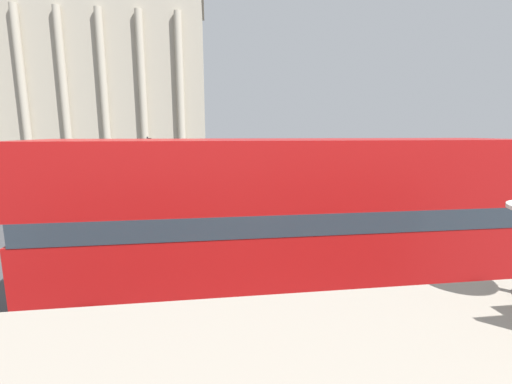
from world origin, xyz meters
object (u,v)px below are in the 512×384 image
(car_navy, at_px, (147,175))
(pedestrian_black, at_px, (195,203))
(traffic_light_near, at_px, (270,184))
(traffic_light_mid, at_px, (152,163))
(plaza_building_left, at_px, (101,82))
(traffic_light_far, at_px, (149,155))
(pedestrian_yellow, at_px, (265,167))
(double_decker_bus, at_px, (286,218))
(pedestrian_white, at_px, (207,197))
(pedestrian_red, at_px, (156,185))

(car_navy, bearing_deg, pedestrian_black, 21.64)
(traffic_light_near, xyz_separation_m, traffic_light_mid, (-5.58, 8.21, 0.11))
(plaza_building_left, xyz_separation_m, traffic_light_far, (10.12, -24.82, -8.62))
(plaza_building_left, distance_m, traffic_light_mid, 34.40)
(pedestrian_yellow, bearing_deg, traffic_light_far, -98.12)
(traffic_light_mid, height_order, traffic_light_far, traffic_light_far)
(traffic_light_far, bearing_deg, double_decker_bus, -72.28)
(traffic_light_near, distance_m, pedestrian_white, 5.60)
(traffic_light_mid, bearing_deg, pedestrian_white, -46.46)
(traffic_light_mid, distance_m, car_navy, 9.39)
(car_navy, bearing_deg, traffic_light_far, 18.40)
(pedestrian_white, bearing_deg, car_navy, 171.36)
(traffic_light_mid, bearing_deg, car_navy, 101.75)
(double_decker_bus, distance_m, pedestrian_yellow, 24.47)
(car_navy, bearing_deg, pedestrian_white, 25.95)
(double_decker_bus, distance_m, traffic_light_near, 5.03)
(traffic_light_mid, bearing_deg, pedestrian_red, 93.22)
(double_decker_bus, distance_m, pedestrian_red, 15.64)
(traffic_light_far, height_order, pedestrian_white, traffic_light_far)
(pedestrian_yellow, bearing_deg, car_navy, -112.35)
(traffic_light_far, height_order, car_navy, traffic_light_far)
(double_decker_bus, relative_size, pedestrian_yellow, 6.16)
(traffic_light_mid, height_order, pedestrian_yellow, traffic_light_mid)
(traffic_light_mid, xyz_separation_m, pedestrian_black, (2.61, -4.86, -1.45))
(pedestrian_black, bearing_deg, pedestrian_white, -30.16)
(pedestrian_yellow, bearing_deg, plaza_building_left, -168.52)
(double_decker_bus, relative_size, plaza_building_left, 0.38)
(double_decker_bus, relative_size, traffic_light_near, 3.05)
(traffic_light_mid, xyz_separation_m, pedestrian_yellow, (8.57, 10.98, -1.44))
(traffic_light_near, distance_m, traffic_light_far, 16.16)
(pedestrian_black, bearing_deg, pedestrian_red, 12.89)
(traffic_light_far, xyz_separation_m, pedestrian_white, (4.38, -9.80, -1.57))
(double_decker_bus, relative_size, car_navy, 2.61)
(traffic_light_near, relative_size, traffic_light_far, 0.91)
(pedestrian_yellow, bearing_deg, double_decker_bus, -41.15)
(traffic_light_mid, bearing_deg, pedestrian_yellow, 52.03)
(car_navy, distance_m, pedestrian_black, 14.60)
(plaza_building_left, xyz_separation_m, pedestrian_red, (11.24, -29.79, -10.23))
(plaza_building_left, relative_size, pedestrian_white, 16.72)
(car_navy, height_order, pedestrian_white, pedestrian_white)
(traffic_light_near, bearing_deg, double_decker_bus, -95.79)
(double_decker_bus, distance_m, plaza_building_left, 48.25)
(pedestrian_black, height_order, pedestrian_red, pedestrian_black)
(traffic_light_far, relative_size, pedestrian_yellow, 2.21)
(car_navy, relative_size, pedestrian_white, 2.42)
(traffic_light_mid, distance_m, pedestrian_white, 4.83)
(double_decker_bus, bearing_deg, car_navy, 105.14)
(double_decker_bus, distance_m, pedestrian_black, 8.80)
(traffic_light_far, relative_size, pedestrian_white, 2.28)
(pedestrian_yellow, bearing_deg, pedestrian_red, -75.32)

